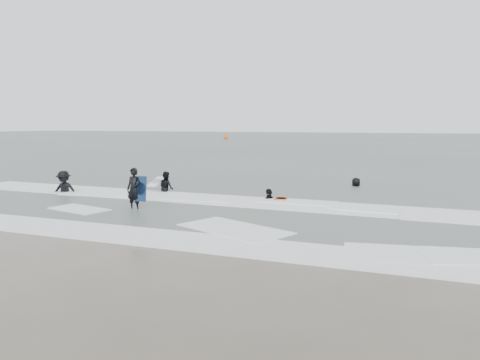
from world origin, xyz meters
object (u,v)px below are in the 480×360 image
at_px(surfer_breaker, 64,194).
at_px(surfer_right_far, 356,187).
at_px(surfer_right_near, 269,201).
at_px(surfer_centre, 135,210).
at_px(buoy, 226,137).
at_px(surfer_wading, 166,193).

bearing_deg(surfer_breaker, surfer_right_far, 12.86).
relative_size(surfer_right_near, surfer_right_far, 1.02).
height_order(surfer_centre, surfer_right_near, surfer_right_near).
bearing_deg(surfer_right_far, surfer_breaker, -4.65).
distance_m(surfer_right_far, buoy, 75.81).
xyz_separation_m(surfer_wading, buoy, (-28.84, 71.64, 0.42)).
relative_size(surfer_right_near, buoy, 1.02).
distance_m(surfer_centre, surfer_breaker, 6.08).
bearing_deg(surfer_centre, surfer_wading, 107.38).
bearing_deg(surfer_right_far, surfer_centre, 19.40).
bearing_deg(buoy, surfer_right_near, -64.61).
bearing_deg(surfer_right_near, surfer_breaker, -51.02).
height_order(surfer_right_far, buoy, buoy).
xyz_separation_m(surfer_breaker, surfer_right_near, (9.67, 1.72, 0.00)).
height_order(surfer_wading, surfer_breaker, surfer_breaker).
bearing_deg(surfer_right_near, surfer_centre, -16.13).
xyz_separation_m(surfer_wading, surfer_right_near, (5.35, -0.38, 0.00)).
xyz_separation_m(surfer_centre, surfer_wading, (-1.28, 4.44, 0.00)).
height_order(surfer_wading, buoy, buoy).
bearing_deg(surfer_wading, surfer_centre, 138.72).
relative_size(surfer_centre, surfer_right_near, 0.99).
distance_m(surfer_right_near, surfer_right_far, 6.47).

